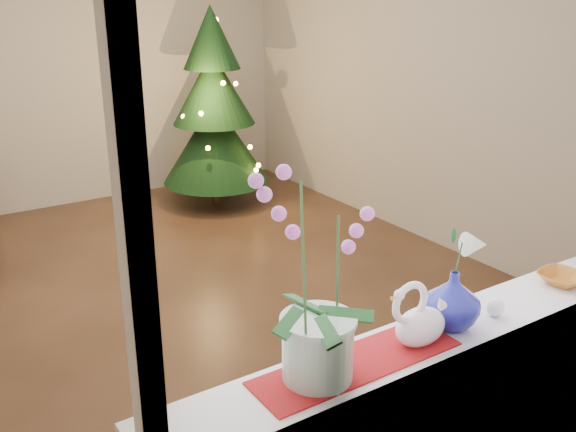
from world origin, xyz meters
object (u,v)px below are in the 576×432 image
at_px(orchid_pot, 319,276).
at_px(paperweight, 495,307).
at_px(swan, 421,313).
at_px(blue_vase, 453,296).
at_px(xmas_tree, 214,108).
at_px(amber_dish, 562,279).

bearing_deg(orchid_pot, paperweight, -2.38).
bearing_deg(orchid_pot, swan, -2.86).
distance_m(blue_vase, xmas_tree, 4.28).
height_order(orchid_pot, paperweight, orchid_pot).
relative_size(amber_dish, xmas_tree, 0.08).
relative_size(orchid_pot, blue_vase, 2.88).
bearing_deg(orchid_pot, amber_dish, -0.10).
xyz_separation_m(orchid_pot, swan, (0.39, -0.02, -0.22)).
xyz_separation_m(paperweight, amber_dish, (0.43, 0.03, -0.01)).
height_order(orchid_pot, swan, orchid_pot).
height_order(orchid_pot, xmas_tree, xmas_tree).
height_order(paperweight, amber_dish, paperweight).
relative_size(swan, xmas_tree, 0.14).
relative_size(blue_vase, paperweight, 3.49).
distance_m(swan, amber_dish, 0.78).
bearing_deg(paperweight, xmas_tree, 76.20).
distance_m(paperweight, amber_dish, 0.43).
xyz_separation_m(orchid_pot, blue_vase, (0.56, 0.00, -0.22)).
height_order(paperweight, xmas_tree, xmas_tree).
bearing_deg(paperweight, amber_dish, 3.86).
height_order(blue_vase, amber_dish, blue_vase).
height_order(swan, xmas_tree, xmas_tree).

